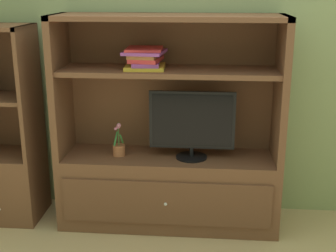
# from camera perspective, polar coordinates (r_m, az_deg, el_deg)

# --- Properties ---
(ground_plane) EXTENTS (8.00, 8.00, 0.00)m
(ground_plane) POSITION_cam_1_polar(r_m,az_deg,el_deg) (3.41, -0.53, -14.81)
(ground_plane) COLOR tan
(painted_rear_wall) EXTENTS (6.00, 0.10, 2.80)m
(painted_rear_wall) POSITION_cam_1_polar(r_m,az_deg,el_deg) (3.66, 0.56, 10.79)
(painted_rear_wall) COLOR #8C9E6B
(painted_rear_wall) RESTS_ON ground_plane
(media_console) EXTENTS (1.65, 0.50, 1.60)m
(media_console) POSITION_cam_1_polar(r_m,az_deg,el_deg) (3.55, 0.08, -4.51)
(media_console) COLOR brown
(media_console) RESTS_ON ground_plane
(tv_monitor) EXTENTS (0.63, 0.23, 0.51)m
(tv_monitor) POSITION_cam_1_polar(r_m,az_deg,el_deg) (3.40, 2.96, 0.31)
(tv_monitor) COLOR black
(tv_monitor) RESTS_ON media_console
(potted_plant) EXTENTS (0.09, 0.09, 0.26)m
(potted_plant) POSITION_cam_1_polar(r_m,az_deg,el_deg) (3.53, -6.04, -2.68)
(potted_plant) COLOR #B26642
(potted_plant) RESTS_ON media_console
(magazine_stack) EXTENTS (0.30, 0.33, 0.15)m
(magazine_stack) POSITION_cam_1_polar(r_m,az_deg,el_deg) (3.35, -2.82, 8.32)
(magazine_stack) COLOR gold
(magazine_stack) RESTS_ON media_console
(bookshelf_tall) EXTENTS (0.50, 0.45, 1.52)m
(bookshelf_tall) POSITION_cam_1_polar(r_m,az_deg,el_deg) (3.87, -19.11, -3.62)
(bookshelf_tall) COLOR brown
(bookshelf_tall) RESTS_ON ground_plane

